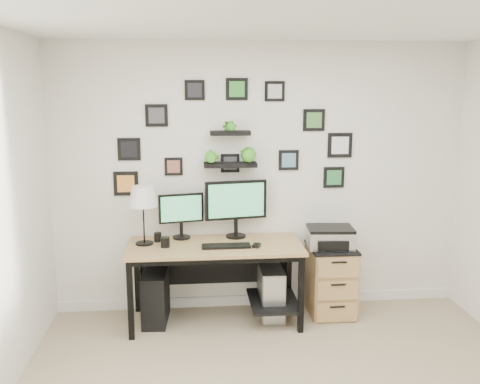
{
  "coord_description": "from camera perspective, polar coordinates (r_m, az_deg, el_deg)",
  "views": [
    {
      "loc": [
        -0.67,
        -3.09,
        2.18
      ],
      "look_at": [
        -0.21,
        1.83,
        1.2
      ],
      "focal_mm": 40.0,
      "sensor_mm": 36.0,
      "label": 1
    }
  ],
  "objects": [
    {
      "name": "keyboard",
      "position": [
        4.85,
        -1.49,
        -5.78
      ],
      "size": [
        0.44,
        0.14,
        0.02
      ],
      "primitive_type": "cube",
      "rotation": [
        0.0,
        0.0,
        0.01
      ],
      "color": "black",
      "rests_on": "desk"
    },
    {
      "name": "monitor_right",
      "position": [
        5.08,
        -0.43,
        -1.29
      ],
      "size": [
        0.59,
        0.22,
        0.55
      ],
      "color": "black",
      "rests_on": "desk"
    },
    {
      "name": "printer",
      "position": [
        5.18,
        9.61,
        -4.76
      ],
      "size": [
        0.45,
        0.38,
        0.19
      ],
      "color": "silver",
      "rests_on": "file_cabinet"
    },
    {
      "name": "room",
      "position": [
        5.54,
        2.1,
        -11.38
      ],
      "size": [
        4.0,
        4.0,
        4.0
      ],
      "color": "tan",
      "rests_on": "ground"
    },
    {
      "name": "monitor_left",
      "position": [
        5.09,
        -6.3,
        -2.19
      ],
      "size": [
        0.42,
        0.2,
        0.44
      ],
      "color": "black",
      "rests_on": "desk"
    },
    {
      "name": "pen_cup",
      "position": [
        5.07,
        -8.78,
        -4.78
      ],
      "size": [
        0.07,
        0.07,
        0.09
      ],
      "primitive_type": "cylinder",
      "color": "black",
      "rests_on": "desk"
    },
    {
      "name": "pc_tower_black",
      "position": [
        5.17,
        -8.98,
        -10.95
      ],
      "size": [
        0.24,
        0.5,
        0.48
      ],
      "primitive_type": "cube",
      "rotation": [
        0.0,
        0.0,
        -0.06
      ],
      "color": "black",
      "rests_on": "ground"
    },
    {
      "name": "desk",
      "position": [
        5.01,
        -2.28,
        -6.86
      ],
      "size": [
        1.6,
        0.7,
        0.75
      ],
      "color": "tan",
      "rests_on": "ground"
    },
    {
      "name": "wall_decor",
      "position": [
        5.07,
        -0.76,
        5.27
      ],
      "size": [
        2.3,
        0.18,
        1.1
      ],
      "color": "black",
      "rests_on": "ground"
    },
    {
      "name": "pc_tower_grey",
      "position": [
        5.23,
        3.31,
        -10.55
      ],
      "size": [
        0.22,
        0.49,
        0.49
      ],
      "color": "gray",
      "rests_on": "ground"
    },
    {
      "name": "mug",
      "position": [
        4.89,
        -7.98,
        -5.32
      ],
      "size": [
        0.08,
        0.08,
        0.09
      ],
      "primitive_type": "cylinder",
      "color": "black",
      "rests_on": "desk"
    },
    {
      "name": "mouse",
      "position": [
        4.86,
        1.76,
        -5.72
      ],
      "size": [
        0.09,
        0.11,
        0.03
      ],
      "primitive_type": "cube",
      "rotation": [
        0.0,
        0.0,
        -0.37
      ],
      "color": "black",
      "rests_on": "desk"
    },
    {
      "name": "table_lamp",
      "position": [
        4.92,
        -10.32,
        -0.61
      ],
      "size": [
        0.27,
        0.27,
        0.54
      ],
      "color": "black",
      "rests_on": "desk"
    },
    {
      "name": "file_cabinet",
      "position": [
        5.32,
        9.65,
        -9.22
      ],
      "size": [
        0.43,
        0.53,
        0.67
      ],
      "color": "tan",
      "rests_on": "ground"
    }
  ]
}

